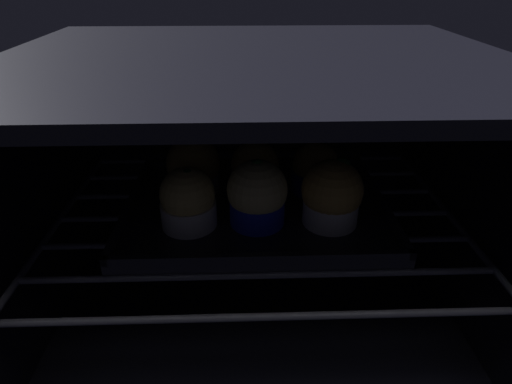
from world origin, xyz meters
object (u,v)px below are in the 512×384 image
muffin_row1_col0 (194,167)px  muffin_row0_col0 (188,200)px  muffin_row0_col2 (332,195)px  muffin_row1_col1 (257,170)px  muffin_row0_col1 (257,195)px  muffin_row1_col2 (315,170)px  baking_tray (256,207)px

muffin_row1_col0 → muffin_row0_col0: bearing=-88.9°
muffin_row0_col0 → muffin_row0_col2: bearing=0.0°
muffin_row0_col2 → muffin_row1_col0: bearing=152.7°
muffin_row1_col0 → muffin_row1_col1: bearing=-3.1°
muffin_row0_col1 → muffin_row1_col2: size_ratio=1.21×
muffin_row1_col1 → muffin_row1_col2: 8.45cm
muffin_row0_col2 → muffin_row1_col0: size_ratio=1.06×
muffin_row1_col0 → muffin_row0_col2: bearing=-27.3°
baking_tray → muffin_row1_col0: size_ratio=4.30×
muffin_row0_col0 → muffin_row1_col0: bearing=91.1°
muffin_row0_col0 → muffin_row1_col0: 9.36cm
muffin_row0_col1 → muffin_row0_col2: size_ratio=1.01×
muffin_row1_col0 → muffin_row1_col2: muffin_row1_col0 is taller
muffin_row0_col1 → muffin_row1_col0: (-8.71, 9.07, -0.32)cm
baking_tray → muffin_row0_col2: bearing=-27.1°
muffin_row0_col1 → muffin_row1_col2: muffin_row0_col1 is taller
muffin_row0_col1 → muffin_row1_col1: size_ratio=1.15×
muffin_row0_col2 → muffin_row1_col2: (-0.64, 8.91, -0.80)cm
muffin_row0_col2 → muffin_row1_col2: size_ratio=1.20×
muffin_row0_col0 → muffin_row1_col2: bearing=27.3°
muffin_row1_col0 → muffin_row1_col2: bearing=-1.4°
muffin_row0_col0 → muffin_row1_col2: 19.45cm
baking_tray → muffin_row0_col2: (9.31, -4.77, 4.46)cm
muffin_row0_col0 → muffin_row1_col0: size_ratio=0.96×
muffin_row1_col1 → muffin_row1_col2: bearing=0.4°
muffin_row0_col0 → muffin_row1_col0: (-0.18, 9.36, 0.07)cm
baking_tray → muffin_row0_col2: size_ratio=4.06×
muffin_row1_col2 → muffin_row1_col0: bearing=178.6°
muffin_row1_col0 → muffin_row1_col2: (17.46, -0.44, -0.46)cm
muffin_row1_col0 → muffin_row0_col1: bearing=-46.2°
muffin_row1_col0 → muffin_row1_col2: 17.47cm
muffin_row0_col2 → muffin_row1_col0: (-18.10, 9.35, -0.34)cm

